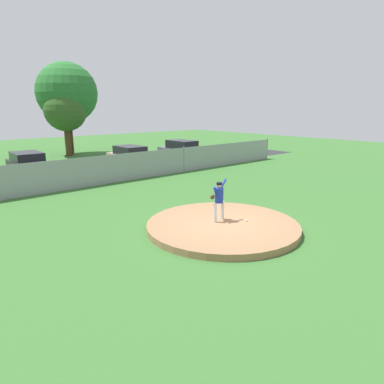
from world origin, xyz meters
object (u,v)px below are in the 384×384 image
at_px(pitcher_youth, 219,197).
at_px(baseball, 246,220).
at_px(parked_car_champagne, 130,157).
at_px(parked_car_slate, 182,151).
at_px(parked_car_charcoal, 28,166).

xyz_separation_m(pitcher_youth, baseball, (0.75, -0.75, -0.88)).
xyz_separation_m(parked_car_champagne, parked_car_slate, (5.28, 0.19, 0.04)).
height_order(pitcher_youth, parked_car_champagne, pitcher_youth).
bearing_deg(pitcher_youth, parked_car_slate, 55.00).
bearing_deg(parked_car_slate, baseball, -121.55).
bearing_deg(pitcher_youth, baseball, -45.17).
distance_m(baseball, parked_car_champagne, 15.13).
bearing_deg(parked_car_slate, pitcher_youth, -125.00).
distance_m(pitcher_youth, baseball, 1.38).
distance_m(parked_car_charcoal, parked_car_slate, 12.46).
distance_m(pitcher_youth, parked_car_charcoal, 14.75).
bearing_deg(baseball, parked_car_slate, 58.45).
bearing_deg(parked_car_charcoal, baseball, -77.62).
distance_m(pitcher_youth, parked_car_slate, 17.17).
bearing_deg(baseball, parked_car_charcoal, 102.38).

